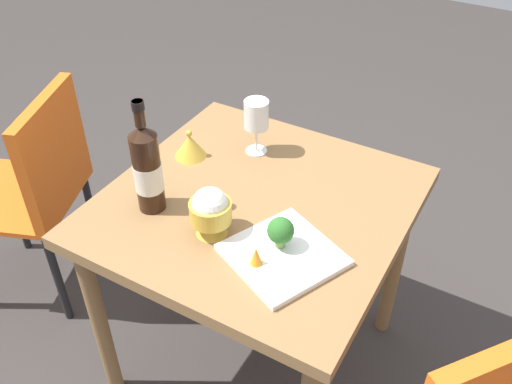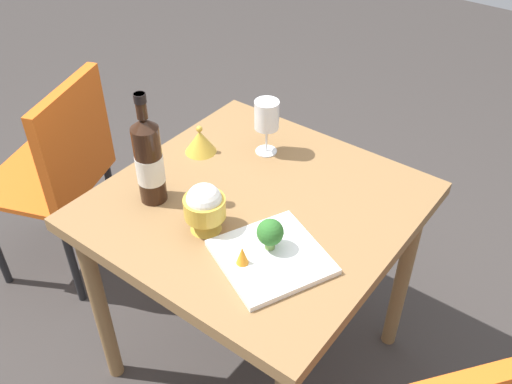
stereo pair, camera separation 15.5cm
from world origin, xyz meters
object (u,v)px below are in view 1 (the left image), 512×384
Objects in this scene: wine_glass at (256,116)px; serving_plate at (283,255)px; rice_bowl at (210,211)px; broccoli_floret at (281,231)px; rice_bowl_lid at (190,146)px; chair_by_wall at (41,180)px; carrot_garnish_left at (256,256)px; wine_bottle at (147,168)px.

wine_glass reaches higher than serving_plate.
rice_bowl is 0.19m from broccoli_floret.
rice_bowl_lid is at bearing 43.75° from rice_bowl.
chair_by_wall is at bearing 84.89° from serving_plate.
rice_bowl_lid is 1.96× the size of carrot_garnish_left.
broccoli_floret is (-0.23, -0.44, 0.03)m from rice_bowl_lid.
rice_bowl is 2.78× the size of carrot_garnish_left.
wine_glass is 0.23m from rice_bowl_lid.
carrot_garnish_left is at bearing -127.22° from rice_bowl_lid.
carrot_garnish_left is (-0.44, -0.25, -0.09)m from wine_glass.
rice_bowl is 0.18m from carrot_garnish_left.
chair_by_wall is 1.03m from serving_plate.
rice_bowl_lid is (0.16, -0.55, 0.23)m from chair_by_wall.
wine_bottle is (-0.09, -0.60, 0.33)m from chair_by_wall.
chair_by_wall is 6.00× the size of rice_bowl.
serving_plate is at bearing -86.81° from rice_bowl.
wine_glass is 0.40m from rice_bowl.
wine_glass is at bearing 12.56° from rice_bowl.
serving_plate is at bearing -135.83° from broccoli_floret.
rice_bowl is (-0.39, -0.09, -0.05)m from wine_glass.
wine_bottle is 0.40m from wine_glass.
chair_by_wall is at bearing 82.79° from rice_bowl.
broccoli_floret is at bearing -14.69° from carrot_garnish_left.
serving_plate is (0.01, -0.21, -0.07)m from rice_bowl.
rice_bowl_lid is at bearing 62.03° from broccoli_floret.
wine_glass is at bearing 37.45° from broccoli_floret.
serving_plate is at bearing -89.40° from wine_bottle.
rice_bowl is 1.42× the size of rice_bowl_lid.
rice_bowl is at bearing -136.25° from rice_bowl_lid.
rice_bowl_lid is (0.26, 0.25, -0.04)m from rice_bowl.
chair_by_wall is 1.02m from broccoli_floret.
broccoli_floret is 0.09m from carrot_garnish_left.
wine_bottle is at bearing 163.20° from wine_glass.
wine_bottle is 6.52× the size of carrot_garnish_left.
carrot_garnish_left is (-0.15, -0.97, 0.24)m from chair_by_wall.
rice_bowl is 0.22m from serving_plate.
wine_bottle is at bearing -168.71° from rice_bowl_lid.
broccoli_floret is at bearing -115.27° from chair_by_wall.
chair_by_wall is 8.50× the size of rice_bowl_lid.
carrot_garnish_left is at bearing 148.39° from serving_plate.
wine_bottle is 0.42m from serving_plate.
carrot_garnish_left is at bearing 165.31° from broccoli_floret.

